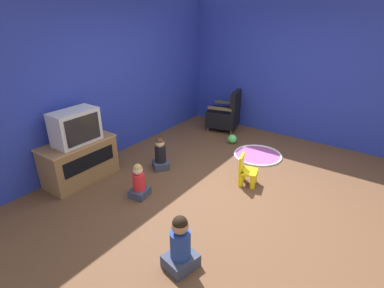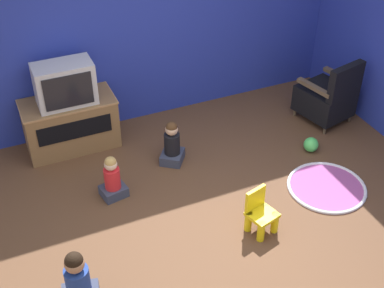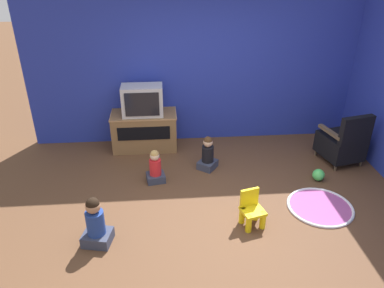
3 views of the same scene
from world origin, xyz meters
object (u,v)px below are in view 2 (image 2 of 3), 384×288
at_px(child_watching_center, 78,283).
at_px(toy_ball, 311,145).
at_px(tv_cabinet, 70,123).
at_px(television, 65,84).
at_px(black_armchair, 328,97).
at_px(child_watching_right, 172,145).
at_px(child_watching_left, 112,179).
at_px(yellow_kid_chair, 260,215).

bearing_deg(child_watching_center, toy_ball, 31.43).
relative_size(tv_cabinet, television, 1.65).
height_order(tv_cabinet, black_armchair, black_armchair).
relative_size(television, black_armchair, 0.75).
distance_m(television, child_watching_right, 1.39).
bearing_deg(child_watching_center, black_armchair, 35.62).
bearing_deg(child_watching_left, toy_ball, -14.16).
relative_size(yellow_kid_chair, child_watching_center, 0.74).
bearing_deg(child_watching_right, television, 90.19).
distance_m(television, child_watching_left, 1.24).
bearing_deg(black_armchair, tv_cabinet, -26.42).
distance_m(yellow_kid_chair, child_watching_right, 1.44).
distance_m(black_armchair, yellow_kid_chair, 2.25).
bearing_deg(toy_ball, child_watching_left, 175.84).
bearing_deg(television, black_armchair, -12.73).
xyz_separation_m(television, child_watching_left, (0.18, -1.03, -0.66)).
bearing_deg(child_watching_right, tv_cabinet, 88.55).
distance_m(black_armchair, toy_ball, 0.78).
distance_m(television, yellow_kid_chair, 2.61).
distance_m(black_armchair, child_watching_right, 2.15).
xyz_separation_m(television, black_armchair, (3.13, -0.71, -0.54)).
bearing_deg(child_watching_right, yellow_kid_chair, -128.05).
bearing_deg(tv_cabinet, television, -90.00).
height_order(tv_cabinet, television, television).
bearing_deg(tv_cabinet, yellow_kid_chair, -57.51).
height_order(television, toy_ball, television).
height_order(child_watching_center, child_watching_right, child_watching_center).
bearing_deg(yellow_kid_chair, black_armchair, 23.20).
relative_size(black_armchair, yellow_kid_chair, 1.89).
height_order(yellow_kid_chair, child_watching_right, child_watching_right).
distance_m(television, child_watching_center, 2.42).
xyz_separation_m(black_armchair, yellow_kid_chair, (-1.76, -1.40, -0.15)).
bearing_deg(child_watching_center, child_watching_left, 73.89).
relative_size(black_armchair, child_watching_center, 1.40).
relative_size(child_watching_right, toy_ball, 3.07).
relative_size(tv_cabinet, black_armchair, 1.23).
bearing_deg(television, child_watching_right, -36.28).
relative_size(tv_cabinet, child_watching_right, 1.99).
xyz_separation_m(tv_cabinet, child_watching_center, (-0.49, -2.33, -0.06)).
distance_m(black_armchair, child_watching_left, 2.97).
height_order(yellow_kid_chair, child_watching_center, child_watching_center).
relative_size(child_watching_left, child_watching_right, 0.94).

